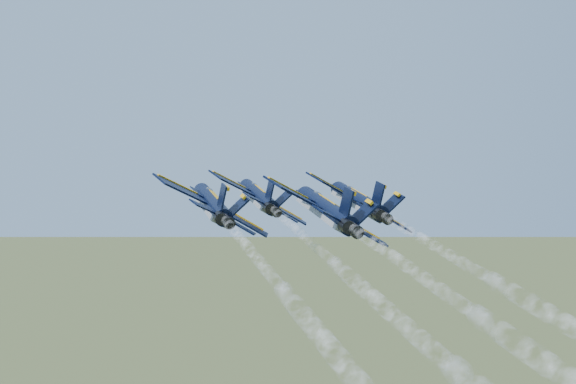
{
  "coord_description": "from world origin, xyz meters",
  "views": [
    {
      "loc": [
        -2.85,
        -94.95,
        107.55
      ],
      "look_at": [
        -2.16,
        -1.91,
        102.75
      ],
      "focal_mm": 50.0,
      "sensor_mm": 36.0,
      "label": 1
    }
  ],
  "objects_px": {
    "jet_right": "(357,201)",
    "jet_slot": "(324,209)",
    "jet_lead": "(257,196)",
    "jet_left": "(211,203)"
  },
  "relations": [
    {
      "from": "jet_right",
      "to": "jet_slot",
      "type": "distance_m",
      "value": 14.27
    },
    {
      "from": "jet_lead",
      "to": "jet_right",
      "type": "distance_m",
      "value": 15.16
    },
    {
      "from": "jet_lead",
      "to": "jet_right",
      "type": "relative_size",
      "value": 1.0
    },
    {
      "from": "jet_lead",
      "to": "jet_slot",
      "type": "height_order",
      "value": "same"
    },
    {
      "from": "jet_left",
      "to": "jet_slot",
      "type": "height_order",
      "value": "same"
    },
    {
      "from": "jet_left",
      "to": "jet_right",
      "type": "relative_size",
      "value": 1.0
    },
    {
      "from": "jet_right",
      "to": "jet_lead",
      "type": "bearing_deg",
      "value": 124.92
    },
    {
      "from": "jet_lead",
      "to": "jet_right",
      "type": "xyz_separation_m",
      "value": [
        11.88,
        -9.42,
        0.0
      ]
    },
    {
      "from": "jet_lead",
      "to": "jet_left",
      "type": "xyz_separation_m",
      "value": [
        -4.7,
        -14.11,
        0.0
      ]
    },
    {
      "from": "jet_lead",
      "to": "jet_left",
      "type": "height_order",
      "value": "same"
    }
  ]
}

